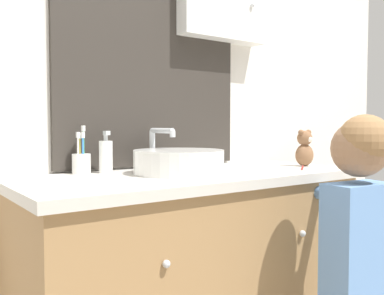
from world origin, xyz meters
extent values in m
cube|color=silver|center=(0.00, 0.63, 1.25)|extent=(3.20, 0.06, 2.50)
cube|color=#332D28|center=(-0.02, 0.59, 1.38)|extent=(0.86, 0.02, 1.18)
cube|color=#B2C1CC|center=(-0.02, 0.58, 1.38)|extent=(0.80, 0.01, 1.12)
sphere|color=silver|center=(0.47, 0.49, 1.54)|extent=(0.02, 0.02, 0.02)
cube|color=#A37A4C|center=(0.00, 0.31, 0.38)|extent=(1.29, 0.53, 0.75)
cube|color=beige|center=(0.00, 0.31, 0.77)|extent=(1.33, 0.57, 0.03)
sphere|color=silver|center=(-0.30, 0.04, 0.56)|extent=(0.02, 0.02, 0.02)
sphere|color=silver|center=(0.30, 0.04, 0.56)|extent=(0.02, 0.02, 0.02)
cylinder|color=silver|center=(-0.06, 0.32, 0.83)|extent=(0.34, 0.34, 0.09)
cylinder|color=silver|center=(-0.06, 0.32, 0.87)|extent=(0.28, 0.28, 0.01)
cylinder|color=silver|center=(-0.06, 0.52, 0.87)|extent=(0.02, 0.02, 0.16)
cylinder|color=silver|center=(-0.06, 0.44, 0.95)|extent=(0.02, 0.15, 0.02)
cylinder|color=silver|center=(-0.06, 0.36, 0.93)|extent=(0.02, 0.02, 0.02)
sphere|color=white|center=(0.03, 0.52, 0.83)|extent=(0.06, 0.06, 0.06)
cylinder|color=silver|center=(-0.36, 0.53, 0.82)|extent=(0.07, 0.07, 0.07)
cylinder|color=#47B26B|center=(-0.35, 0.53, 0.88)|extent=(0.01, 0.01, 0.17)
cube|color=white|center=(-0.35, 0.53, 0.96)|extent=(0.01, 0.02, 0.02)
cylinder|color=#E5CC4C|center=(-0.36, 0.54, 0.87)|extent=(0.01, 0.01, 0.14)
cube|color=white|center=(-0.36, 0.54, 0.93)|extent=(0.01, 0.02, 0.02)
cylinder|color=white|center=(-0.37, 0.53, 0.87)|extent=(0.01, 0.01, 0.14)
cube|color=white|center=(-0.37, 0.53, 0.93)|extent=(0.01, 0.02, 0.02)
cylinder|color=#3884DB|center=(-0.36, 0.52, 0.87)|extent=(0.01, 0.01, 0.14)
cube|color=white|center=(-0.36, 0.52, 0.93)|extent=(0.01, 0.02, 0.02)
cylinder|color=white|center=(-0.28, 0.50, 0.85)|extent=(0.05, 0.05, 0.12)
cylinder|color=silver|center=(-0.28, 0.50, 0.92)|extent=(0.02, 0.02, 0.02)
cube|color=silver|center=(-0.28, 0.49, 0.94)|extent=(0.02, 0.03, 0.02)
cube|color=#6693D1|center=(0.29, -0.20, 0.58)|extent=(0.24, 0.15, 0.40)
sphere|color=#997051|center=(0.29, -0.20, 0.89)|extent=(0.19, 0.19, 0.19)
sphere|color=#997047|center=(0.29, -0.22, 0.92)|extent=(0.17, 0.17, 0.17)
cylinder|color=#6693D1|center=(0.40, 0.00, 0.71)|extent=(0.09, 0.30, 0.05)
cylinder|color=#D6423D|center=(0.41, 0.15, 0.75)|extent=(0.01, 0.05, 0.12)
ellipsoid|color=brown|center=(0.56, 0.24, 0.83)|extent=(0.09, 0.07, 0.10)
sphere|color=brown|center=(0.56, 0.24, 0.91)|extent=(0.07, 0.07, 0.07)
sphere|color=brown|center=(0.53, 0.24, 0.94)|extent=(0.03, 0.03, 0.03)
sphere|color=brown|center=(0.58, 0.24, 0.94)|extent=(0.03, 0.03, 0.03)
sphere|color=silver|center=(0.56, 0.22, 0.91)|extent=(0.02, 0.02, 0.02)
camera|label=1|loc=(-0.96, -1.00, 0.97)|focal=40.00mm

